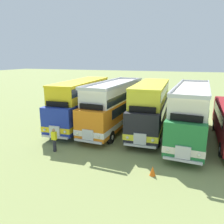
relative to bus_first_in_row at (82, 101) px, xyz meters
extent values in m
plane|color=#8C9956|center=(6.78, -0.19, -2.47)|extent=(200.00, 200.00, 0.00)
cube|color=#1E339E|center=(0.01, -0.12, -0.77)|extent=(3.04, 10.15, 2.30)
cube|color=yellow|center=(0.01, -0.12, -1.37)|extent=(3.08, 10.20, 0.44)
cube|color=#19232D|center=(-0.02, 0.28, -0.17)|extent=(2.94, 7.76, 0.76)
cube|color=#19232D|center=(0.28, -5.07, -0.12)|extent=(2.20, 0.22, 0.90)
cube|color=silver|center=(0.28, -5.18, -1.37)|extent=(0.91, 0.17, 0.80)
cube|color=silver|center=(0.28, -5.21, -1.87)|extent=(2.30, 0.26, 0.16)
sphere|color=#EAEACC|center=(1.18, -5.14, -1.37)|extent=(0.22, 0.22, 0.22)
sphere|color=#EAEACC|center=(-0.62, -5.24, -1.37)|extent=(0.22, 0.22, 0.22)
cube|color=yellow|center=(-0.01, 0.13, 1.13)|extent=(2.89, 9.25, 1.50)
cube|color=yellow|center=(-0.01, 0.13, 1.95)|extent=(2.96, 9.35, 0.14)
cube|color=#19232D|center=(-0.01, 0.13, 1.43)|extent=(2.93, 9.15, 0.68)
cube|color=black|center=(0.25, -4.58, 0.63)|extent=(1.90, 0.22, 0.40)
cylinder|color=black|center=(1.34, -3.47, -1.95)|extent=(0.34, 1.05, 1.04)
cylinder|color=silver|center=(1.49, -3.46, -1.95)|extent=(0.04, 0.36, 0.36)
cylinder|color=black|center=(-0.96, -3.59, -1.95)|extent=(0.34, 1.05, 1.04)
cylinder|color=silver|center=(-1.11, -3.60, -1.95)|extent=(0.04, 0.36, 0.36)
cylinder|color=black|center=(0.98, 3.15, -1.95)|extent=(0.34, 1.05, 1.04)
cylinder|color=silver|center=(1.13, 3.16, -1.95)|extent=(0.04, 0.36, 0.36)
cylinder|color=black|center=(-1.32, 3.03, -1.95)|extent=(0.34, 1.05, 1.04)
cylinder|color=silver|center=(-1.47, 3.02, -1.95)|extent=(0.04, 0.36, 0.36)
cube|color=orange|center=(3.39, 0.19, -0.77)|extent=(3.01, 10.70, 2.30)
cube|color=white|center=(3.39, 0.19, -1.37)|extent=(3.05, 10.74, 0.44)
cube|color=#19232D|center=(3.41, 0.59, -0.17)|extent=(2.92, 8.30, 0.76)
cube|color=#19232D|center=(3.14, -5.03, -0.12)|extent=(2.20, 0.21, 0.90)
cube|color=silver|center=(3.14, -5.14, -1.37)|extent=(0.90, 0.16, 0.80)
cube|color=silver|center=(3.13, -5.17, -1.87)|extent=(2.30, 0.25, 0.16)
sphere|color=#EAEACC|center=(4.03, -5.20, -1.37)|extent=(0.22, 0.22, 0.22)
sphere|color=#EAEACC|center=(2.24, -5.11, -1.37)|extent=(0.22, 0.22, 0.22)
cube|color=white|center=(3.41, 0.44, 1.13)|extent=(2.87, 9.79, 1.50)
cube|color=silver|center=(3.16, -4.59, 1.93)|extent=(2.40, 0.22, 0.24)
cube|color=silver|center=(3.62, 4.78, 1.93)|extent=(2.40, 0.22, 0.24)
cube|color=silver|center=(4.61, 0.39, 1.93)|extent=(0.57, 9.68, 0.24)
cube|color=silver|center=(2.21, 0.50, 1.93)|extent=(0.57, 9.68, 0.24)
cube|color=#19232D|center=(3.41, 0.44, 0.83)|extent=(2.90, 9.70, 0.64)
cube|color=black|center=(3.17, -4.54, 0.63)|extent=(1.90, 0.21, 0.40)
cylinder|color=black|center=(4.36, -3.55, -1.95)|extent=(0.33, 1.05, 1.04)
cylinder|color=silver|center=(4.51, -3.56, -1.95)|extent=(0.04, 0.36, 0.36)
cylinder|color=black|center=(2.07, -3.44, -1.95)|extent=(0.33, 1.05, 1.04)
cylinder|color=silver|center=(1.92, -3.43, -1.95)|extent=(0.04, 0.36, 0.36)
cylinder|color=black|center=(4.71, 3.63, -1.95)|extent=(0.33, 1.05, 1.04)
cylinder|color=silver|center=(4.86, 3.62, -1.95)|extent=(0.04, 0.36, 0.36)
cylinder|color=black|center=(2.41, 3.74, -1.95)|extent=(0.33, 1.05, 1.04)
cylinder|color=silver|center=(2.27, 3.75, -1.95)|extent=(0.04, 0.36, 0.36)
cube|color=black|center=(6.78, 0.14, -0.77)|extent=(2.83, 9.64, 2.30)
cube|color=yellow|center=(6.78, 0.14, -1.37)|extent=(2.87, 9.68, 0.44)
cube|color=#19232D|center=(6.77, 0.54, -0.17)|extent=(2.78, 7.24, 0.76)
cube|color=#19232D|center=(6.95, -4.58, -0.12)|extent=(2.20, 0.18, 0.90)
cube|color=silver|center=(6.95, -4.69, -1.37)|extent=(0.90, 0.15, 0.80)
cube|color=silver|center=(6.95, -4.72, -1.87)|extent=(2.30, 0.22, 0.16)
sphere|color=#EAEACC|center=(7.85, -4.67, -1.37)|extent=(0.22, 0.22, 0.22)
sphere|color=#EAEACC|center=(6.05, -4.73, -1.37)|extent=(0.22, 0.22, 0.22)
cube|color=yellow|center=(6.77, 0.39, 1.13)|extent=(2.70, 8.73, 1.50)
cube|color=yellow|center=(6.77, 0.39, 1.95)|extent=(2.76, 8.83, 0.14)
cube|color=#19232D|center=(6.77, 0.39, 1.43)|extent=(2.73, 8.63, 0.68)
cube|color=black|center=(6.93, -4.09, 0.63)|extent=(1.90, 0.19, 0.40)
cylinder|color=black|center=(8.04, -3.00, -1.95)|extent=(0.32, 1.05, 1.04)
cylinder|color=silver|center=(8.19, -2.99, -1.95)|extent=(0.03, 0.36, 0.36)
cylinder|color=black|center=(5.74, -3.08, -1.95)|extent=(0.32, 1.05, 1.04)
cylinder|color=silver|center=(5.59, -3.08, -1.95)|extent=(0.03, 0.36, 0.36)
cylinder|color=black|center=(7.83, 3.15, -1.95)|extent=(0.32, 1.05, 1.04)
cylinder|color=silver|center=(7.98, 3.16, -1.95)|extent=(0.03, 0.36, 0.36)
cylinder|color=black|center=(5.53, 3.07, -1.95)|extent=(0.32, 1.05, 1.04)
cylinder|color=silver|center=(5.38, 3.07, -1.95)|extent=(0.03, 0.36, 0.36)
cube|color=#237538|center=(10.17, -0.51, -0.77)|extent=(3.09, 11.11, 2.30)
cube|color=silver|center=(10.17, -0.51, -1.37)|extent=(3.13, 11.15, 0.44)
cube|color=#19232D|center=(10.19, -0.11, -0.17)|extent=(2.99, 8.71, 0.76)
cube|color=#19232D|center=(9.88, -5.94, -0.12)|extent=(2.20, 0.22, 0.90)
cube|color=silver|center=(9.87, -6.05, -1.37)|extent=(0.91, 0.17, 0.80)
cube|color=silver|center=(9.87, -6.08, -1.87)|extent=(2.30, 0.26, 0.16)
sphere|color=#EAEACC|center=(10.77, -6.11, -1.37)|extent=(0.22, 0.22, 0.22)
sphere|color=#EAEACC|center=(8.97, -6.01, -1.37)|extent=(0.22, 0.22, 0.22)
cube|color=silver|center=(10.18, -0.26, 1.13)|extent=(2.94, 10.20, 1.50)
cube|color=silver|center=(9.90, -5.50, 1.93)|extent=(2.40, 0.23, 0.24)
cube|color=silver|center=(10.43, 4.28, 1.93)|extent=(2.40, 0.23, 0.24)
cube|color=silver|center=(11.38, -0.33, 1.93)|extent=(0.65, 10.08, 0.24)
cube|color=silver|center=(8.99, -0.20, 1.93)|extent=(0.65, 10.08, 0.24)
cube|color=#19232D|center=(10.18, -0.26, 0.83)|extent=(2.98, 10.11, 0.64)
cube|color=black|center=(9.90, -5.45, 0.63)|extent=(1.90, 0.22, 0.40)
cylinder|color=black|center=(11.11, -4.46, -1.95)|extent=(0.34, 1.05, 1.04)
cylinder|color=silver|center=(11.26, -4.47, -1.95)|extent=(0.04, 0.36, 0.36)
cylinder|color=black|center=(8.81, -4.34, -1.95)|extent=(0.34, 1.05, 1.04)
cylinder|color=silver|center=(8.66, -4.33, -1.95)|extent=(0.04, 0.36, 0.36)
cylinder|color=black|center=(11.52, 3.12, -1.95)|extent=(0.34, 1.05, 1.04)
cylinder|color=silver|center=(11.67, 3.11, -1.95)|extent=(0.04, 0.36, 0.36)
cylinder|color=black|center=(9.22, 3.24, -1.95)|extent=(0.34, 1.05, 1.04)
cylinder|color=silver|center=(9.07, 3.25, -1.95)|extent=(0.04, 0.36, 0.36)
cylinder|color=black|center=(12.35, -3.33, -1.95)|extent=(0.30, 1.05, 1.04)
cylinder|color=silver|center=(12.20, -3.32, -1.95)|extent=(0.03, 0.36, 0.36)
cylinder|color=black|center=(12.47, 2.86, -1.95)|extent=(0.30, 1.05, 1.04)
cylinder|color=silver|center=(12.32, 2.86, -1.95)|extent=(0.03, 0.36, 0.36)
cone|color=orange|center=(8.31, -7.36, -2.18)|extent=(0.36, 0.36, 0.58)
cylinder|color=#23232D|center=(1.05, -6.38, -2.02)|extent=(0.24, 0.24, 0.90)
cube|color=yellow|center=(1.05, -6.38, -1.27)|extent=(0.36, 0.22, 0.60)
sphere|color=#9E7051|center=(1.05, -6.38, -0.85)|extent=(0.22, 0.22, 0.22)
cylinder|color=#8C704C|center=(-2.99, 11.80, -1.94)|extent=(0.08, 0.08, 1.05)
cylinder|color=#8C704C|center=(3.52, 11.80, -1.94)|extent=(0.08, 0.08, 1.05)
cylinder|color=#8C704C|center=(10.04, 11.80, -1.94)|extent=(0.08, 0.08, 1.05)
cylinder|color=beige|center=(6.78, 11.80, -1.54)|extent=(19.55, 0.03, 0.03)
camera|label=1|loc=(9.90, -18.78, 4.11)|focal=34.75mm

